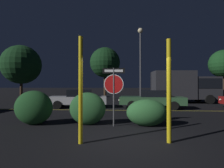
% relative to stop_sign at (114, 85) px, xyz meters
% --- Properties ---
extents(ground_plane, '(260.00, 260.00, 0.00)m').
position_rel_stop_sign_xyz_m(ground_plane, '(0.53, -1.80, -1.72)').
color(ground_plane, black).
extents(road_center_stripe, '(32.43, 0.12, 0.01)m').
position_rel_stop_sign_xyz_m(road_center_stripe, '(0.53, 4.70, -1.71)').
color(road_center_stripe, gold).
rests_on(road_center_stripe, ground_plane).
extents(stop_sign, '(0.92, 0.06, 2.41)m').
position_rel_stop_sign_xyz_m(stop_sign, '(0.00, 0.00, 0.00)').
color(stop_sign, '#4C4C51').
rests_on(stop_sign, ground_plane).
extents(yellow_pole_left, '(0.12, 0.12, 3.10)m').
position_rel_stop_sign_xyz_m(yellow_pole_left, '(-0.85, -2.20, -0.16)').
color(yellow_pole_left, yellow).
rests_on(yellow_pole_left, ground_plane).
extents(yellow_pole_right, '(0.13, 0.13, 3.05)m').
position_rel_stop_sign_xyz_m(yellow_pole_right, '(1.73, -1.96, -0.19)').
color(yellow_pole_right, yellow).
rests_on(yellow_pole_right, ground_plane).
extents(hedge_bush_0, '(1.63, 1.09, 1.46)m').
position_rel_stop_sign_xyz_m(hedge_bush_0, '(-3.46, 0.11, -0.99)').
color(hedge_bush_0, '#1E4C23').
rests_on(hedge_bush_0, ground_plane).
extents(hedge_bush_1, '(1.55, 0.81, 1.39)m').
position_rel_stop_sign_xyz_m(hedge_bush_1, '(-1.13, 0.22, -1.02)').
color(hedge_bush_1, '#285B2D').
rests_on(hedge_bush_1, ground_plane).
extents(hedge_bush_2, '(1.69, 0.96, 1.11)m').
position_rel_stop_sign_xyz_m(hedge_bush_2, '(1.37, 0.14, -1.16)').
color(hedge_bush_2, '#2D6633').
rests_on(hedge_bush_2, ground_plane).
extents(passing_car_1, '(4.55, 2.12, 1.36)m').
position_rel_stop_sign_xyz_m(passing_car_1, '(-3.02, 6.02, -1.03)').
color(passing_car_1, silver).
rests_on(passing_car_1, ground_plane).
extents(passing_car_2, '(4.87, 2.09, 1.35)m').
position_rel_stop_sign_xyz_m(passing_car_2, '(2.55, 5.94, -1.04)').
color(passing_car_2, '#335B38').
rests_on(passing_car_2, ground_plane).
extents(delivery_truck, '(6.24, 2.81, 3.08)m').
position_rel_stop_sign_xyz_m(delivery_truck, '(6.46, 10.36, -0.06)').
color(delivery_truck, '#2D2D33').
rests_on(delivery_truck, ground_plane).
extents(street_lamp, '(0.53, 0.53, 7.49)m').
position_rel_stop_sign_xyz_m(street_lamp, '(2.16, 10.47, 3.46)').
color(street_lamp, '#4C4C51').
rests_on(street_lamp, ground_plane).
extents(tree_0, '(3.05, 3.05, 5.62)m').
position_rel_stop_sign_xyz_m(tree_0, '(11.47, 12.73, 2.35)').
color(tree_0, '#422D1E').
rests_on(tree_0, ground_plane).
extents(tree_1, '(4.67, 4.67, 6.57)m').
position_rel_stop_sign_xyz_m(tree_1, '(-11.90, 13.25, 2.50)').
color(tree_1, '#422D1E').
rests_on(tree_1, ground_plane).
extents(tree_2, '(3.73, 3.73, 6.42)m').
position_rel_stop_sign_xyz_m(tree_2, '(-1.81, 14.35, 2.82)').
color(tree_2, '#422D1E').
rests_on(tree_2, ground_plane).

